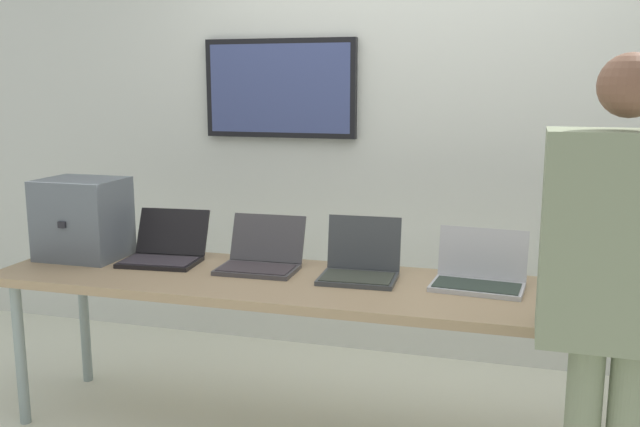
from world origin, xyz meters
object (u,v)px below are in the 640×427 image
object	(u,v)px
laptop_station_0	(165,250)
person	(615,277)
workbench	(365,295)
laptop_station_2	(360,265)
coffee_mug	(610,314)
equipment_box	(83,218)
laptop_station_4	(606,281)
laptop_station_3	(479,274)
laptop_station_1	(261,257)

from	to	relation	value
laptop_station_0	person	bearing A→B (deg)	-21.33
workbench	laptop_station_2	world-z (taller)	laptop_station_2
laptop_station_2	laptop_station_0	bearing A→B (deg)	178.74
workbench	laptop_station_0	xyz separation A→B (m)	(-1.02, 0.13, 0.10)
person	coffee_mug	bearing A→B (deg)	83.62
laptop_station_0	equipment_box	bearing A→B (deg)	-174.28
equipment_box	workbench	bearing A→B (deg)	-3.51
laptop_station_4	person	xyz separation A→B (m)	(-0.07, -0.76, 0.22)
laptop_station_2	laptop_station_3	distance (m)	0.51
person	laptop_station_1	bearing A→B (deg)	152.26
laptop_station_2	laptop_station_3	bearing A→B (deg)	0.72
laptop_station_3	person	distance (m)	0.88
laptop_station_4	workbench	bearing A→B (deg)	-171.61
laptop_station_4	laptop_station_3	bearing A→B (deg)	-176.89
laptop_station_0	laptop_station_3	distance (m)	1.49
equipment_box	laptop_station_2	distance (m)	1.40
laptop_station_2	laptop_station_4	distance (m)	1.02
equipment_box	laptop_station_1	size ratio (longest dim) A/B	1.07
laptop_station_0	coffee_mug	size ratio (longest dim) A/B	4.35
laptop_station_0	laptop_station_3	bearing A→B (deg)	-0.57
workbench	laptop_station_1	bearing A→B (deg)	166.22
workbench	laptop_station_2	size ratio (longest dim) A/B	9.84
equipment_box	laptop_station_4	distance (m)	2.42
laptop_station_2	person	size ratio (longest dim) A/B	0.20
laptop_station_1	laptop_station_2	distance (m)	0.48
equipment_box	laptop_station_1	world-z (taller)	equipment_box
laptop_station_1	laptop_station_2	xyz separation A→B (m)	(0.48, -0.02, 0.01)
laptop_station_3	person	xyz separation A→B (m)	(0.44, -0.74, 0.22)
workbench	person	xyz separation A→B (m)	(0.90, -0.62, 0.32)
laptop_station_1	laptop_station_4	size ratio (longest dim) A/B	1.17
laptop_station_4	equipment_box	bearing A→B (deg)	-178.71
workbench	coffee_mug	bearing A→B (deg)	-14.86
laptop_station_4	laptop_station_2	bearing A→B (deg)	-178.10
laptop_station_0	laptop_station_4	size ratio (longest dim) A/B	1.24
laptop_station_0	coffee_mug	distance (m)	2.00
equipment_box	laptop_station_1	bearing A→B (deg)	2.50
laptop_station_0	laptop_station_4	world-z (taller)	laptop_station_4
workbench	laptop_station_0	size ratio (longest dim) A/B	8.72
laptop_station_1	person	bearing A→B (deg)	-27.74
laptop_station_0	laptop_station_1	size ratio (longest dim) A/B	1.06
person	laptop_station_0	bearing A→B (deg)	158.67
person	laptop_station_4	bearing A→B (deg)	84.95
laptop_station_3	laptop_station_4	bearing A→B (deg)	3.11
equipment_box	laptop_station_3	bearing A→B (deg)	0.81
laptop_station_2	person	bearing A→B (deg)	-37.55
laptop_station_1	person	size ratio (longest dim) A/B	0.22
laptop_station_1	person	xyz separation A→B (m)	(1.43, -0.75, 0.22)
laptop_station_4	coffee_mug	size ratio (longest dim) A/B	3.52
workbench	equipment_box	bearing A→B (deg)	176.49
person	workbench	bearing A→B (deg)	145.42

